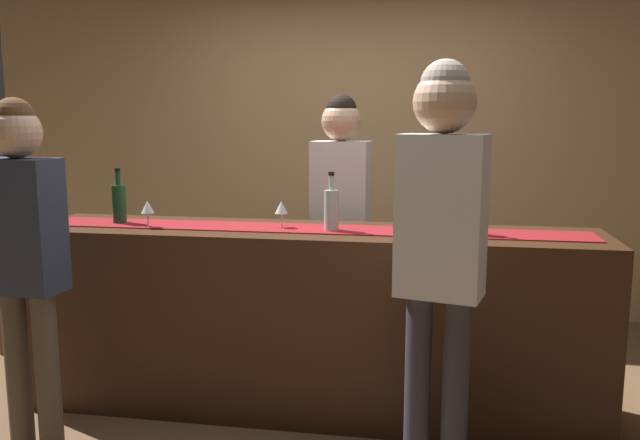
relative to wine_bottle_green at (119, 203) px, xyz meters
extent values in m
plane|color=brown|center=(1.06, 0.00, -1.09)|extent=(10.00, 10.00, 0.00)
cube|color=tan|center=(1.06, 1.90, 0.36)|extent=(6.00, 0.12, 2.90)
cube|color=#3D2314|center=(1.06, 0.00, -0.60)|extent=(2.98, 0.60, 0.97)
cube|color=maroon|center=(1.06, 0.00, -0.11)|extent=(2.83, 0.28, 0.01)
cylinder|color=#194723|center=(0.00, 0.00, -0.01)|extent=(0.07, 0.07, 0.21)
cylinder|color=#194723|center=(0.00, 0.00, 0.13)|extent=(0.03, 0.03, 0.08)
cylinder|color=black|center=(0.00, 0.00, 0.18)|extent=(0.03, 0.03, 0.02)
cylinder|color=#B2C6C1|center=(1.17, -0.04, -0.01)|extent=(0.07, 0.07, 0.21)
cylinder|color=#B2C6C1|center=(1.17, -0.04, 0.13)|extent=(0.03, 0.03, 0.08)
cylinder|color=black|center=(1.17, -0.04, 0.18)|extent=(0.03, 0.03, 0.02)
cylinder|color=brown|center=(1.85, -0.02, -0.01)|extent=(0.07, 0.07, 0.21)
cylinder|color=brown|center=(1.85, -0.02, 0.13)|extent=(0.03, 0.03, 0.08)
cylinder|color=black|center=(1.85, -0.02, 0.18)|extent=(0.03, 0.03, 0.02)
cylinder|color=silver|center=(0.21, -0.10, -0.11)|extent=(0.06, 0.06, 0.00)
cylinder|color=silver|center=(0.21, -0.10, -0.07)|extent=(0.01, 0.01, 0.08)
cone|color=silver|center=(0.21, -0.10, 0.00)|extent=(0.07, 0.07, 0.06)
cylinder|color=silver|center=(0.90, 0.01, -0.11)|extent=(0.06, 0.06, 0.00)
cylinder|color=silver|center=(0.90, 0.01, -0.07)|extent=(0.01, 0.01, 0.08)
cone|color=silver|center=(0.90, 0.01, 0.00)|extent=(0.07, 0.07, 0.06)
cylinder|color=silver|center=(1.58, -0.04, -0.11)|extent=(0.06, 0.06, 0.00)
cylinder|color=silver|center=(1.58, -0.04, -0.07)|extent=(0.01, 0.01, 0.08)
cone|color=silver|center=(1.58, -0.04, 0.00)|extent=(0.07, 0.07, 0.06)
cylinder|color=#26262B|center=(1.21, 0.58, -0.70)|extent=(0.11, 0.11, 0.79)
cylinder|color=#26262B|center=(1.05, 0.59, -0.70)|extent=(0.11, 0.11, 0.79)
cube|color=white|center=(1.13, 0.58, 0.01)|extent=(0.36, 0.23, 0.62)
sphere|color=#DBAD89|center=(1.13, 0.58, 0.44)|extent=(0.24, 0.24, 0.24)
sphere|color=black|center=(1.13, 0.58, 0.50)|extent=(0.18, 0.18, 0.18)
cylinder|color=#33333D|center=(1.63, -0.62, -0.67)|extent=(0.11, 0.11, 0.83)
cylinder|color=#33333D|center=(1.79, -0.66, -0.67)|extent=(0.11, 0.11, 0.83)
cube|color=white|center=(1.71, -0.64, 0.07)|extent=(0.38, 0.28, 0.66)
sphere|color=#DBAD89|center=(1.71, -0.64, 0.52)|extent=(0.25, 0.25, 0.25)
sphere|color=#AD9E8E|center=(1.71, -0.64, 0.59)|extent=(0.19, 0.19, 0.19)
cylinder|color=brown|center=(-0.22, -0.65, -0.71)|extent=(0.11, 0.11, 0.76)
cylinder|color=brown|center=(-0.06, -0.66, -0.71)|extent=(0.11, 0.11, 0.76)
cube|color=#2D384C|center=(-0.14, -0.65, -0.02)|extent=(0.35, 0.22, 0.60)
sphere|color=#DBAD89|center=(-0.14, -0.65, 0.40)|extent=(0.23, 0.23, 0.23)
sphere|color=brown|center=(-0.14, -0.65, 0.46)|extent=(0.18, 0.18, 0.18)
cylinder|color=brown|center=(-1.01, 0.59, -0.91)|extent=(0.40, 0.40, 0.35)
sphere|color=#2D6633|center=(-1.01, 0.59, -0.46)|extent=(0.65, 0.65, 0.65)
camera|label=1|loc=(1.67, -3.24, 0.46)|focal=36.37mm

